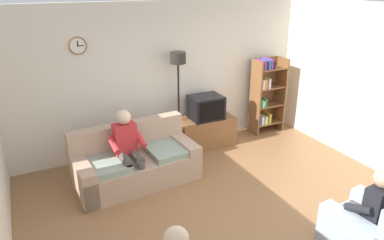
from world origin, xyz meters
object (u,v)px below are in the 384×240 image
(floor_lamp, at_px, (178,74))
(couch, at_px, (136,163))
(bookshelf, at_px, (265,94))
(tv, at_px, (206,107))
(person_in_right_armchair, at_px, (370,206))
(tv_stand, at_px, (205,131))
(person_on_couch, at_px, (128,146))
(armchair_near_bookshelf, at_px, (372,232))

(floor_lamp, bearing_deg, couch, -144.65)
(bookshelf, height_order, floor_lamp, floor_lamp)
(tv, xyz_separation_m, person_in_right_armchair, (0.34, -3.34, -0.18))
(couch, bearing_deg, floor_lamp, 35.35)
(tv_stand, bearing_deg, bookshelf, 2.78)
(person_on_couch, bearing_deg, couch, 38.38)
(person_in_right_armchair, bearing_deg, tv, 95.83)
(tv, distance_m, bookshelf, 1.46)
(armchair_near_bookshelf, bearing_deg, tv_stand, 95.79)
(couch, distance_m, tv_stand, 1.75)
(tv_stand, distance_m, tv, 0.50)
(bookshelf, xyz_separation_m, person_on_couch, (-3.20, -0.87, -0.11))
(floor_lamp, bearing_deg, tv_stand, -11.11)
(tv, bearing_deg, armchair_near_bookshelf, -84.17)
(tv_stand, height_order, floor_lamp, floor_lamp)
(couch, height_order, tv, tv)
(tv_stand, xyz_separation_m, person_on_couch, (-1.75, -0.80, 0.42))
(armchair_near_bookshelf, relative_size, person_on_couch, 0.77)
(person_on_couch, bearing_deg, bookshelf, 15.15)
(floor_lamp, distance_m, armchair_near_bookshelf, 3.84)
(floor_lamp, height_order, armchair_near_bookshelf, floor_lamp)
(tv, height_order, bookshelf, bookshelf)
(couch, relative_size, bookshelf, 1.24)
(couch, height_order, bookshelf, bookshelf)
(tv_stand, height_order, person_on_couch, person_on_couch)
(couch, height_order, armchair_near_bookshelf, same)
(armchair_near_bookshelf, xyz_separation_m, person_on_couch, (-2.10, 2.66, 0.41))
(couch, distance_m, armchair_near_bookshelf, 3.39)
(couch, bearing_deg, tv, 22.34)
(tv, bearing_deg, floor_lamp, 166.24)
(floor_lamp, bearing_deg, bookshelf, -0.83)
(bookshelf, bearing_deg, couch, -166.12)
(person_on_couch, distance_m, person_in_right_armchair, 3.32)
(person_on_couch, xyz_separation_m, person_in_right_armchair, (2.09, -2.57, -0.09))
(tv_stand, bearing_deg, couch, -156.92)
(person_on_couch, bearing_deg, floor_lamp, 35.70)
(armchair_near_bookshelf, distance_m, person_in_right_armchair, 0.33)
(armchair_near_bookshelf, distance_m, person_on_couch, 3.41)
(couch, height_order, person_in_right_armchair, person_in_right_armchair)
(tv, xyz_separation_m, bookshelf, (1.45, 0.09, 0.03))
(tv, relative_size, person_in_right_armchair, 0.54)
(tv, xyz_separation_m, floor_lamp, (-0.50, 0.12, 0.66))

